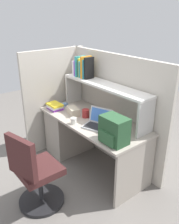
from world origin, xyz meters
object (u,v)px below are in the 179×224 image
laptop (98,123)px  paper_cup (74,121)px  snack_canister (86,113)px  backpack (114,130)px  office_chair (35,176)px  computer_mouse (65,105)px  tissue_box (73,111)px

laptop → paper_cup: size_ratio=4.66×
snack_canister → laptop: bearing=-9.5°
backpack → paper_cup: size_ratio=3.70×
paper_cup → office_chair: bearing=-71.0°
computer_mouse → office_chair: office_chair is taller
snack_canister → paper_cup: bearing=-74.9°
laptop → backpack: (0.40, -0.12, 0.10)m
backpack → snack_canister: (-0.72, 0.17, -0.09)m
office_chair → backpack: bearing=-132.2°
computer_mouse → paper_cup: paper_cup is taller
computer_mouse → tissue_box: (0.35, -0.09, 0.03)m
backpack → tissue_box: bearing=173.9°
tissue_box → snack_canister: snack_canister is taller
paper_cup → snack_canister: size_ratio=0.74×
paper_cup → office_chair: size_ratio=0.09×
paper_cup → snack_canister: 0.25m
laptop → computer_mouse: (-0.85, 0.06, -0.03)m
laptop → snack_canister: laptop is taller
paper_cup → office_chair: office_chair is taller
laptop → paper_cup: bearing=-142.3°
laptop → paper_cup: 0.31m
laptop → backpack: bearing=-16.7°
tissue_box → computer_mouse: bearing=-179.1°
laptop → paper_cup: (-0.25, -0.19, -0.01)m
tissue_box → snack_canister: (0.18, 0.08, 0.00)m
backpack → tissue_box: size_ratio=1.37×
tissue_box → office_chair: bearing=-45.6°
paper_cup → tissue_box: (-0.25, 0.17, 0.01)m
computer_mouse → snack_canister: 0.53m
paper_cup → computer_mouse: bearing=157.0°
tissue_box → snack_canister: 0.20m
laptop → tissue_box: laptop is taller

